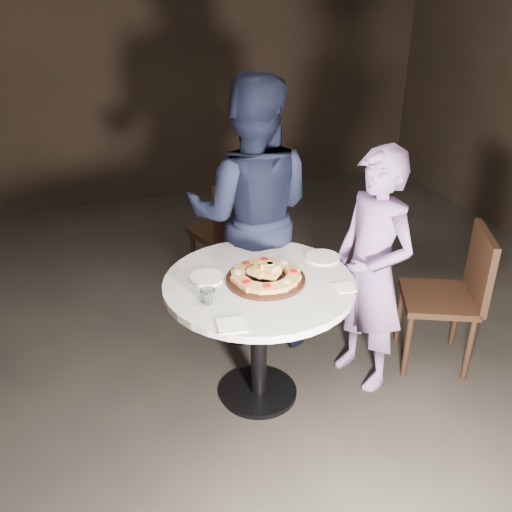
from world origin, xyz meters
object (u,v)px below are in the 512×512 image
at_px(focaccia_pile, 266,273).
at_px(diner_teal, 372,272).
at_px(chair_right, 456,290).
at_px(water_glass, 208,296).
at_px(diner_navy, 251,214).
at_px(table, 259,304).
at_px(serving_board, 266,279).
at_px(chair_far, 234,229).

bearing_deg(focaccia_pile, diner_teal, -2.28).
bearing_deg(focaccia_pile, chair_right, -3.05).
bearing_deg(water_glass, diner_navy, 58.22).
distance_m(table, serving_board, 0.16).
relative_size(table, focaccia_pile, 3.09).
bearing_deg(water_glass, diner_teal, 5.30).
bearing_deg(chair_far, serving_board, 67.01).
xyz_separation_m(water_glass, chair_far, (0.52, 1.30, -0.26)).
distance_m(serving_board, focaccia_pile, 0.04).
bearing_deg(chair_right, diner_teal, -69.72).
height_order(table, diner_navy, diner_navy).
relative_size(chair_right, diner_navy, 0.52).
bearing_deg(diner_navy, diner_teal, 147.11).
height_order(water_glass, diner_navy, diner_navy).
distance_m(chair_far, chair_right, 1.64).
height_order(chair_right, diner_teal, diner_teal).
bearing_deg(diner_teal, serving_board, -109.24).
bearing_deg(serving_board, chair_far, 82.00).
distance_m(focaccia_pile, diner_navy, 0.70).
bearing_deg(chair_right, diner_navy, -100.09).
height_order(chair_far, chair_right, chair_far).
height_order(table, focaccia_pile, focaccia_pile).
height_order(chair_far, diner_navy, diner_navy).
xyz_separation_m(chair_far, diner_teal, (0.48, -1.21, 0.17)).
distance_m(serving_board, chair_far, 1.21).
distance_m(serving_board, diner_navy, 0.70).
bearing_deg(water_glass, chair_right, 1.92).
relative_size(focaccia_pile, chair_far, 0.40).
xyz_separation_m(diner_navy, diner_teal, (0.51, -0.71, -0.15)).
xyz_separation_m(focaccia_pile, chair_far, (0.16, 1.18, -0.27)).
distance_m(chair_far, diner_teal, 1.31).
bearing_deg(table, diner_teal, -2.99).
xyz_separation_m(chair_right, diner_navy, (-1.10, 0.75, 0.36)).
height_order(chair_far, diner_teal, diner_teal).
xyz_separation_m(serving_board, water_glass, (-0.36, -0.12, 0.03)).
height_order(focaccia_pile, chair_right, chair_right).
distance_m(serving_board, water_glass, 0.38).
bearing_deg(diner_teal, focaccia_pile, -109.09).
relative_size(focaccia_pile, chair_right, 0.42).
relative_size(serving_board, water_glass, 5.37).
distance_m(table, water_glass, 0.39).
bearing_deg(focaccia_pile, table, 165.77).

